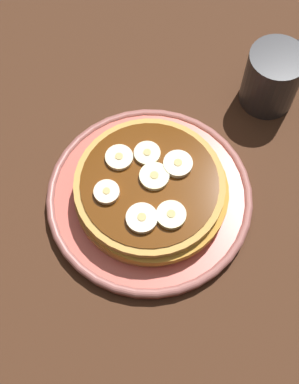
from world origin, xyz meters
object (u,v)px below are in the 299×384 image
(plate, at_px, (150,197))
(banana_slice_2, at_px, (142,218))
(pancake_stack, at_px, (148,189))
(banana_slice_0, at_px, (154,177))
(banana_slice_6, at_px, (171,215))
(coffee_mug, at_px, (274,76))
(banana_slice_3, at_px, (120,157))
(banana_slice_1, at_px, (178,164))
(banana_slice_5, at_px, (107,192))
(banana_slice_4, at_px, (147,154))

(plate, distance_m, banana_slice_2, 0.06)
(pancake_stack, xyz_separation_m, banana_slice_2, (-0.04, -0.02, 0.02))
(pancake_stack, distance_m, banana_slice_0, 0.02)
(banana_slice_6, xyz_separation_m, coffee_mug, (0.23, 0.03, -0.01))
(banana_slice_0, xyz_separation_m, banana_slice_3, (-0.01, 0.05, -0.00))
(pancake_stack, distance_m, banana_slice_6, 0.05)
(plate, xyz_separation_m, banana_slice_0, (0.01, 0.00, 0.04))
(plate, relative_size, banana_slice_1, 7.28)
(banana_slice_5, bearing_deg, coffee_mug, -9.48)
(banana_slice_1, distance_m, banana_slice_5, 0.09)
(pancake_stack, bearing_deg, banana_slice_6, -107.64)
(banana_slice_4, distance_m, coffee_mug, 0.20)
(banana_slice_0, height_order, banana_slice_3, same)
(banana_slice_3, bearing_deg, plate, -90.71)
(pancake_stack, bearing_deg, plate, -40.78)
(banana_slice_2, relative_size, banana_slice_4, 1.13)
(banana_slice_6, height_order, coffee_mug, coffee_mug)
(banana_slice_3, bearing_deg, banana_slice_6, -100.05)
(plate, relative_size, banana_slice_0, 7.21)
(banana_slice_5, relative_size, banana_slice_6, 0.88)
(pancake_stack, height_order, coffee_mug, coffee_mug)
(pancake_stack, relative_size, banana_slice_1, 5.48)
(banana_slice_3, distance_m, banana_slice_4, 0.03)
(banana_slice_4, distance_m, banana_slice_5, 0.07)
(plate, bearing_deg, banana_slice_0, 0.32)
(plate, bearing_deg, banana_slice_1, -14.88)
(banana_slice_0, relative_size, banana_slice_5, 1.17)
(pancake_stack, xyz_separation_m, banana_slice_5, (-0.04, 0.03, 0.02))
(coffee_mug, bearing_deg, banana_slice_3, 163.87)
(pancake_stack, distance_m, banana_slice_2, 0.05)
(banana_slice_0, bearing_deg, coffee_mug, -4.58)
(banana_slice_6, bearing_deg, banana_slice_4, 59.96)
(banana_slice_4, height_order, banana_slice_5, banana_slice_5)
(pancake_stack, height_order, banana_slice_1, banana_slice_1)
(banana_slice_5, relative_size, coffee_mug, 0.28)
(plate, height_order, banana_slice_2, banana_slice_2)
(banana_slice_4, xyz_separation_m, banana_slice_6, (-0.04, -0.07, 0.00))
(banana_slice_1, distance_m, banana_slice_4, 0.04)
(banana_slice_4, height_order, coffee_mug, coffee_mug)
(banana_slice_3, height_order, banana_slice_6, banana_slice_6)
(banana_slice_2, height_order, coffee_mug, coffee_mug)
(plate, xyz_separation_m, banana_slice_1, (0.04, -0.01, 0.04))
(banana_slice_2, bearing_deg, banana_slice_4, 37.33)
(banana_slice_3, distance_m, coffee_mug, 0.22)
(banana_slice_2, distance_m, coffee_mug, 0.26)
(banana_slice_3, bearing_deg, banana_slice_1, -56.66)
(banana_slice_5, bearing_deg, banana_slice_3, 24.91)
(plate, height_order, banana_slice_5, banana_slice_5)
(pancake_stack, relative_size, banana_slice_2, 5.30)
(pancake_stack, xyz_separation_m, banana_slice_4, (0.03, 0.02, 0.02))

